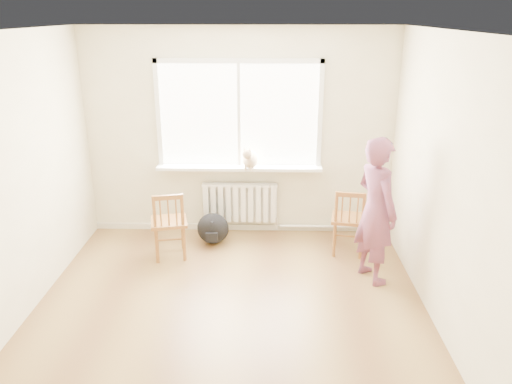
# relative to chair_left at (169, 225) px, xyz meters

# --- Properties ---
(floor) EXTENTS (4.50, 4.50, 0.00)m
(floor) POSITION_rel_chair_left_xyz_m (0.81, -1.39, -0.43)
(floor) COLOR olive
(floor) RESTS_ON ground
(ceiling) EXTENTS (4.50, 4.50, 0.00)m
(ceiling) POSITION_rel_chair_left_xyz_m (0.81, -1.39, 2.27)
(ceiling) COLOR white
(ceiling) RESTS_ON back_wall
(back_wall) EXTENTS (4.00, 0.01, 2.70)m
(back_wall) POSITION_rel_chair_left_xyz_m (0.81, 0.86, 0.92)
(back_wall) COLOR beige
(back_wall) RESTS_ON ground
(window) EXTENTS (2.12, 0.05, 1.42)m
(window) POSITION_rel_chair_left_xyz_m (0.81, 0.83, 1.23)
(window) COLOR white
(window) RESTS_ON back_wall
(windowsill) EXTENTS (2.15, 0.22, 0.04)m
(windowsill) POSITION_rel_chair_left_xyz_m (0.81, 0.75, 0.50)
(windowsill) COLOR white
(windowsill) RESTS_ON back_wall
(radiator) EXTENTS (1.00, 0.12, 0.55)m
(radiator) POSITION_rel_chair_left_xyz_m (0.81, 0.77, 0.01)
(radiator) COLOR white
(radiator) RESTS_ON back_wall
(heating_pipe) EXTENTS (1.40, 0.04, 0.04)m
(heating_pipe) POSITION_rel_chair_left_xyz_m (2.06, 0.80, -0.35)
(heating_pipe) COLOR silver
(heating_pipe) RESTS_ON back_wall
(baseboard) EXTENTS (4.00, 0.03, 0.08)m
(baseboard) POSITION_rel_chair_left_xyz_m (0.81, 0.84, -0.39)
(baseboard) COLOR beige
(baseboard) RESTS_ON ground
(chair_left) EXTENTS (0.50, 0.49, 0.86)m
(chair_left) POSITION_rel_chair_left_xyz_m (0.00, 0.00, 0.00)
(chair_left) COLOR #9C5D2D
(chair_left) RESTS_ON floor
(chair_right) EXTENTS (0.48, 0.46, 0.85)m
(chair_right) POSITION_rel_chair_left_xyz_m (2.18, 0.16, -0.00)
(chair_right) COLOR #9C5D2D
(chair_right) RESTS_ON floor
(person) EXTENTS (0.61, 0.71, 1.64)m
(person) POSITION_rel_chair_left_xyz_m (2.36, -0.44, 0.39)
(person) COLOR #D04562
(person) RESTS_ON floor
(cat) EXTENTS (0.27, 0.45, 0.31)m
(cat) POSITION_rel_chair_left_xyz_m (0.95, 0.66, 0.64)
(cat) COLOR beige
(cat) RESTS_ON windowsill
(backpack) EXTENTS (0.46, 0.37, 0.41)m
(backpack) POSITION_rel_chair_left_xyz_m (0.48, 0.42, -0.23)
(backpack) COLOR black
(backpack) RESTS_ON floor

